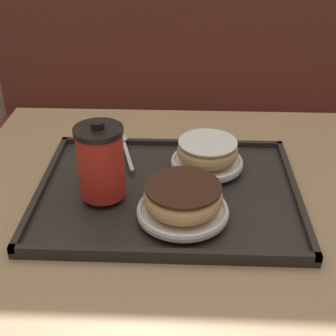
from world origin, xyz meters
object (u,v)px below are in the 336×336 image
object	(u,v)px
donut_chocolate_glazed	(183,196)
donut_plain	(207,150)
coffee_cup_front	(101,161)
spoon	(124,143)

from	to	relation	value
donut_chocolate_glazed	donut_plain	world-z (taller)	donut_chocolate_glazed
coffee_cup_front	donut_chocolate_glazed	distance (m)	0.17
donut_plain	spoon	world-z (taller)	donut_plain
donut_plain	spoon	distance (m)	0.20
coffee_cup_front	spoon	distance (m)	0.21
donut_plain	spoon	xyz separation A→B (m)	(-0.18, 0.08, -0.03)
spoon	donut_plain	bearing A→B (deg)	-128.36
coffee_cup_front	donut_chocolate_glazed	bearing A→B (deg)	-20.68
donut_chocolate_glazed	donut_plain	size ratio (longest dim) A/B	1.11
coffee_cup_front	donut_plain	distance (m)	0.23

